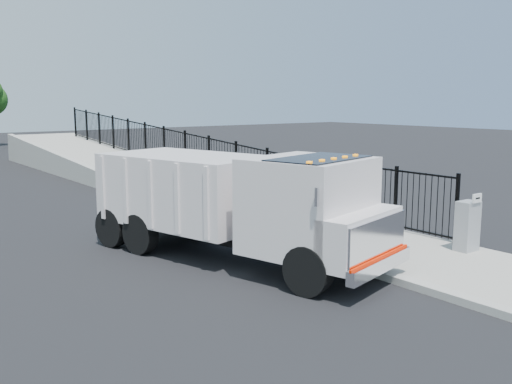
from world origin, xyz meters
TOP-DOWN VIEW (x-y plane):
  - ground at (0.00, 0.00)m, footprint 120.00×120.00m
  - sidewalk at (1.93, -2.00)m, footprint 3.55×12.00m
  - curb at (0.00, -2.00)m, footprint 0.30×12.00m
  - ramp at (2.12, 16.00)m, footprint 3.95×24.06m
  - iron_fence at (3.55, 12.00)m, footprint 0.10×28.00m
  - truck at (-1.70, 0.43)m, footprint 4.34×8.16m
  - worker at (1.20, -0.53)m, footprint 0.60×0.74m
  - utility_cabinet at (3.10, -2.62)m, footprint 0.55×0.40m
  - arrow_sign at (3.10, -2.84)m, footprint 0.35×0.04m
  - debris at (1.22, 0.49)m, footprint 0.37×0.37m

SIDE VIEW (x-z plane):
  - ground at x=0.00m, z-range 0.00..0.00m
  - ramp at x=2.12m, z-range -1.60..1.60m
  - sidewalk at x=1.93m, z-range 0.00..0.12m
  - curb at x=0.00m, z-range 0.00..0.16m
  - debris at x=1.22m, z-range 0.12..0.21m
  - utility_cabinet at x=3.10m, z-range 0.12..1.37m
  - iron_fence at x=3.55m, z-range 0.00..1.80m
  - worker at x=1.20m, z-range 0.12..1.88m
  - arrow_sign at x=3.10m, z-range 1.37..1.59m
  - truck at x=-1.70m, z-range 0.17..2.83m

